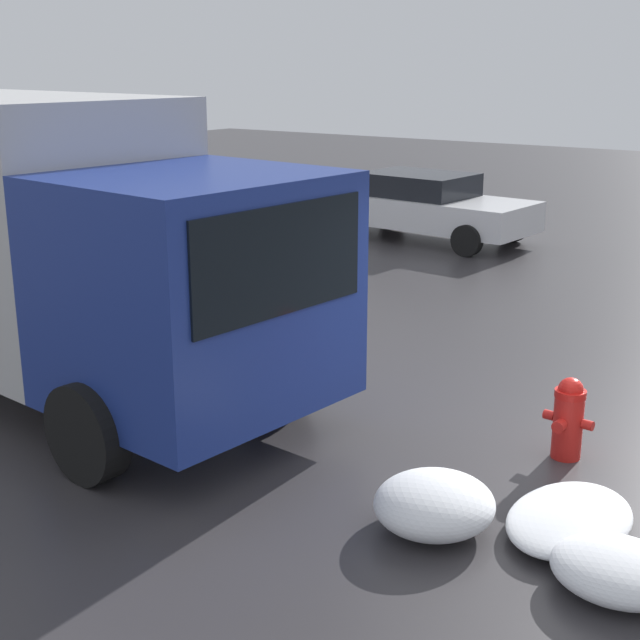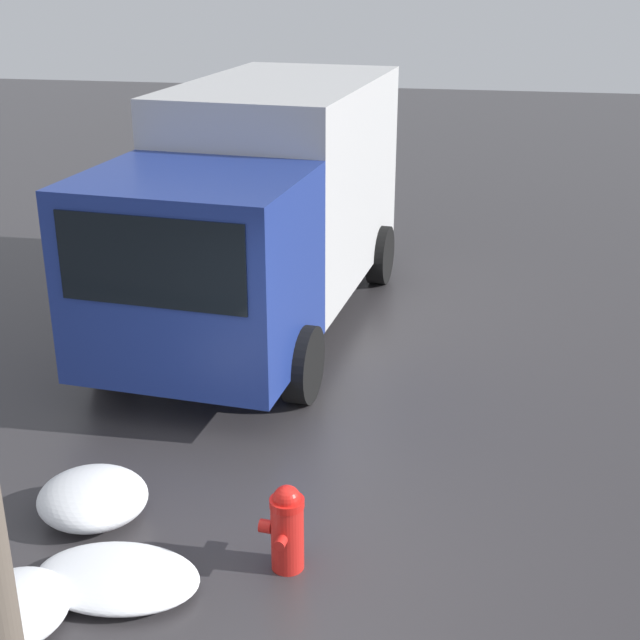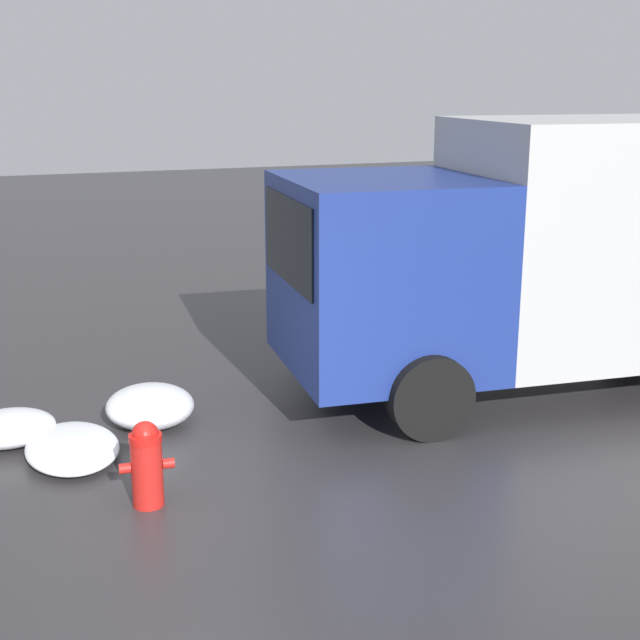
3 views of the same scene
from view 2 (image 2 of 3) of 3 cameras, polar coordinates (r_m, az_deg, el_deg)
The scene contains 6 objects.
ground_plane at distance 7.71m, azimuth -2.07°, elevation -15.49°, with size 60.00×60.00×0.00m, color #333033.
fire_hydrant at distance 7.48m, azimuth -2.14°, elevation -13.07°, with size 0.48×0.38×0.78m.
delivery_truck at distance 12.00m, azimuth -3.65°, elevation 7.54°, with size 6.66×3.14×3.17m.
snow_pile_by_hydrant at distance 8.40m, azimuth -14.33°, elevation -10.97°, with size 0.94×0.99×0.43m.
snow_pile_curbside at distance 7.61m, azimuth -12.84°, elevation -15.77°, with size 0.90×1.35×0.20m.
snow_pile_by_tree at distance 7.42m, azimuth -19.13°, elevation -17.07°, with size 0.93×0.86×0.32m.
Camera 2 is at (-5.96, -1.35, 4.70)m, focal length 50.00 mm.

